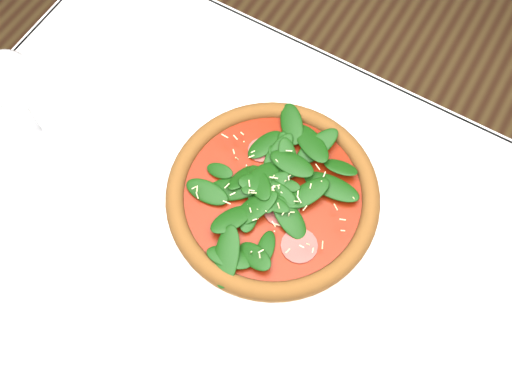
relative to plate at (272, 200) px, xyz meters
The scene contains 6 objects.
ground 0.77m from the plate, 65.86° to the right, with size 6.00×6.00×0.00m, color brown.
dining_table 0.15m from the plate, 65.86° to the right, with size 1.21×0.81×0.75m.
plate is the anchor object (origin of this frame).
pizza 0.02m from the plate, 45.00° to the right, with size 0.37×0.37×0.04m.
wine_glass 0.43m from the plate, 168.25° to the right, with size 0.08×0.08×0.20m.
saucer_far 0.36m from the plate, 28.04° to the left, with size 0.15×0.15×0.01m.
Camera 1 is at (0.11, -0.22, 1.60)m, focal length 40.00 mm.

